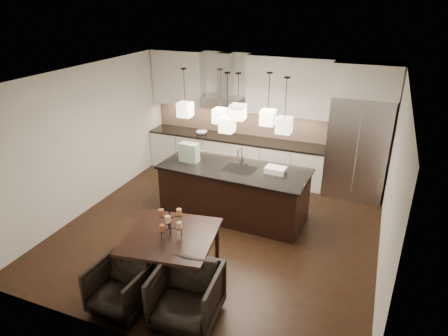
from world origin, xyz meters
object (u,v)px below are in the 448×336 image
at_px(dining_table, 172,257).
at_px(refrigerator, 358,147).
at_px(armchair_left, 120,287).
at_px(armchair_right, 187,296).
at_px(island_body, 234,192).

bearing_deg(dining_table, refrigerator, 51.29).
relative_size(armchair_left, armchair_right, 0.88).
height_order(refrigerator, armchair_right, refrigerator).
bearing_deg(armchair_right, armchair_left, -175.81).
bearing_deg(island_body, refrigerator, 43.25).
distance_m(refrigerator, dining_table, 4.56).
relative_size(dining_table, armchair_right, 1.49).
bearing_deg(refrigerator, dining_table, -119.86).
relative_size(refrigerator, dining_table, 1.69).
distance_m(dining_table, armchair_right, 0.90).
relative_size(island_body, armchair_right, 3.18).
bearing_deg(armchair_left, island_body, 82.54).
bearing_deg(dining_table, island_body, 76.29).
xyz_separation_m(island_body, dining_table, (-0.18, -2.14, -0.09)).
relative_size(island_body, dining_table, 2.13).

